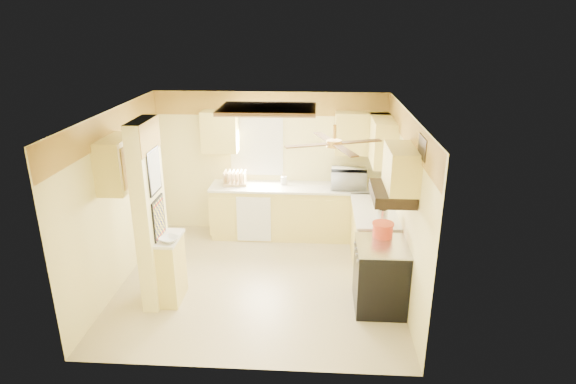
# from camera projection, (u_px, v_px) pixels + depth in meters

# --- Properties ---
(floor) EXTENTS (4.00, 4.00, 0.00)m
(floor) POSITION_uv_depth(u_px,v_px,m) (260.00, 281.00, 7.11)
(floor) COLOR #CAB98C
(floor) RESTS_ON ground
(ceiling) EXTENTS (4.00, 4.00, 0.00)m
(ceiling) POSITION_uv_depth(u_px,v_px,m) (256.00, 113.00, 6.26)
(ceiling) COLOR white
(ceiling) RESTS_ON wall_back
(wall_back) EXTENTS (4.00, 0.00, 4.00)m
(wall_back) POSITION_uv_depth(u_px,v_px,m) (271.00, 163.00, 8.47)
(wall_back) COLOR #FFF09B
(wall_back) RESTS_ON floor
(wall_front) EXTENTS (4.00, 0.00, 4.00)m
(wall_front) POSITION_uv_depth(u_px,v_px,m) (236.00, 269.00, 4.90)
(wall_front) COLOR #FFF09B
(wall_front) RESTS_ON floor
(wall_left) EXTENTS (0.00, 3.80, 3.80)m
(wall_left) POSITION_uv_depth(u_px,v_px,m) (118.00, 199.00, 6.80)
(wall_left) COLOR #FFF09B
(wall_left) RESTS_ON floor
(wall_right) EXTENTS (0.00, 3.80, 3.80)m
(wall_right) POSITION_uv_depth(u_px,v_px,m) (404.00, 205.00, 6.57)
(wall_right) COLOR #FFF09B
(wall_right) RESTS_ON floor
(wallpaper_border) EXTENTS (4.00, 0.02, 0.40)m
(wallpaper_border) POSITION_uv_depth(u_px,v_px,m) (270.00, 104.00, 8.09)
(wallpaper_border) COLOR #FFC84B
(wallpaper_border) RESTS_ON wall_back
(partition_column) EXTENTS (0.20, 0.70, 2.50)m
(partition_column) POSITION_uv_depth(u_px,v_px,m) (150.00, 215.00, 6.25)
(partition_column) COLOR #FFF09B
(partition_column) RESTS_ON floor
(partition_ledge) EXTENTS (0.25, 0.55, 0.90)m
(partition_ledge) POSITION_uv_depth(u_px,v_px,m) (172.00, 270.00, 6.51)
(partition_ledge) COLOR #E3D567
(partition_ledge) RESTS_ON floor
(ledge_top) EXTENTS (0.28, 0.58, 0.04)m
(ledge_top) POSITION_uv_depth(u_px,v_px,m) (169.00, 238.00, 6.35)
(ledge_top) COLOR white
(ledge_top) RESTS_ON partition_ledge
(lower_cabinets_back) EXTENTS (3.00, 0.60, 0.90)m
(lower_cabinets_back) POSITION_uv_depth(u_px,v_px,m) (298.00, 212.00, 8.43)
(lower_cabinets_back) COLOR #E3D567
(lower_cabinets_back) RESTS_ON floor
(lower_cabinets_right) EXTENTS (0.60, 1.40, 0.90)m
(lower_cabinets_right) POSITION_uv_depth(u_px,v_px,m) (373.00, 239.00, 7.42)
(lower_cabinets_right) COLOR #E3D567
(lower_cabinets_right) RESTS_ON floor
(countertop_back) EXTENTS (3.04, 0.64, 0.04)m
(countertop_back) POSITION_uv_depth(u_px,v_px,m) (299.00, 187.00, 8.26)
(countertop_back) COLOR white
(countertop_back) RESTS_ON lower_cabinets_back
(countertop_right) EXTENTS (0.64, 1.44, 0.04)m
(countertop_right) POSITION_uv_depth(u_px,v_px,m) (375.00, 211.00, 7.26)
(countertop_right) COLOR white
(countertop_right) RESTS_ON lower_cabinets_right
(dishwasher_panel) EXTENTS (0.58, 0.02, 0.80)m
(dishwasher_panel) POSITION_uv_depth(u_px,v_px,m) (254.00, 219.00, 8.19)
(dishwasher_panel) COLOR white
(dishwasher_panel) RESTS_ON lower_cabinets_back
(window) EXTENTS (0.92, 0.02, 1.02)m
(window) POSITION_uv_depth(u_px,v_px,m) (257.00, 147.00, 8.37)
(window) COLOR white
(window) RESTS_ON wall_back
(upper_cab_back_left) EXTENTS (0.60, 0.35, 0.70)m
(upper_cab_back_left) POSITION_uv_depth(u_px,v_px,m) (220.00, 131.00, 8.15)
(upper_cab_back_left) COLOR #E3D567
(upper_cab_back_left) RESTS_ON wall_back
(upper_cab_back_right) EXTENTS (0.90, 0.35, 0.70)m
(upper_cab_back_right) POSITION_uv_depth(u_px,v_px,m) (362.00, 133.00, 8.01)
(upper_cab_back_right) COLOR #E3D567
(upper_cab_back_right) RESTS_ON wall_back
(upper_cab_right) EXTENTS (0.35, 1.00, 0.70)m
(upper_cab_right) POSITION_uv_depth(u_px,v_px,m) (382.00, 140.00, 7.55)
(upper_cab_right) COLOR #E3D567
(upper_cab_right) RESTS_ON wall_right
(upper_cab_left_wall) EXTENTS (0.35, 0.75, 0.70)m
(upper_cab_left_wall) POSITION_uv_depth(u_px,v_px,m) (118.00, 164.00, 6.35)
(upper_cab_left_wall) COLOR #E3D567
(upper_cab_left_wall) RESTS_ON wall_left
(upper_cab_over_stove) EXTENTS (0.35, 0.76, 0.52)m
(upper_cab_over_stove) POSITION_uv_depth(u_px,v_px,m) (401.00, 168.00, 5.83)
(upper_cab_over_stove) COLOR #E3D567
(upper_cab_over_stove) RESTS_ON wall_right
(stove) EXTENTS (0.68, 0.77, 0.92)m
(stove) POSITION_uv_depth(u_px,v_px,m) (380.00, 276.00, 6.34)
(stove) COLOR black
(stove) RESTS_ON floor
(range_hood) EXTENTS (0.50, 0.76, 0.14)m
(range_hood) POSITION_uv_depth(u_px,v_px,m) (392.00, 193.00, 5.94)
(range_hood) COLOR black
(range_hood) RESTS_ON upper_cab_over_stove
(poster_menu) EXTENTS (0.02, 0.42, 0.57)m
(poster_menu) POSITION_uv_depth(u_px,v_px,m) (154.00, 171.00, 6.04)
(poster_menu) COLOR black
(poster_menu) RESTS_ON partition_column
(poster_nashville) EXTENTS (0.02, 0.42, 0.57)m
(poster_nashville) POSITION_uv_depth(u_px,v_px,m) (159.00, 219.00, 6.26)
(poster_nashville) COLOR black
(poster_nashville) RESTS_ON partition_column
(ceiling_light_panel) EXTENTS (1.35, 0.95, 0.06)m
(ceiling_light_panel) POSITION_uv_depth(u_px,v_px,m) (268.00, 109.00, 6.74)
(ceiling_light_panel) COLOR brown
(ceiling_light_panel) RESTS_ON ceiling
(ceiling_fan) EXTENTS (1.15, 1.15, 0.26)m
(ceiling_fan) POSITION_uv_depth(u_px,v_px,m) (334.00, 143.00, 5.62)
(ceiling_fan) COLOR gold
(ceiling_fan) RESTS_ON ceiling
(vent_grate) EXTENTS (0.02, 0.40, 0.25)m
(vent_grate) POSITION_uv_depth(u_px,v_px,m) (423.00, 148.00, 5.37)
(vent_grate) COLOR black
(vent_grate) RESTS_ON wall_right
(microwave) EXTENTS (0.61, 0.43, 0.33)m
(microwave) POSITION_uv_depth(u_px,v_px,m) (349.00, 179.00, 8.12)
(microwave) COLOR white
(microwave) RESTS_ON countertop_back
(bowl) EXTENTS (0.31, 0.31, 0.06)m
(bowl) POSITION_uv_depth(u_px,v_px,m) (169.00, 239.00, 6.21)
(bowl) COLOR white
(bowl) RESTS_ON ledge_top
(dutch_oven) EXTENTS (0.29, 0.29, 0.19)m
(dutch_oven) POSITION_uv_depth(u_px,v_px,m) (383.00, 230.00, 6.39)
(dutch_oven) COLOR red
(dutch_oven) RESTS_ON stove
(kettle) EXTENTS (0.15, 0.15, 0.23)m
(kettle) POSITION_uv_depth(u_px,v_px,m) (382.00, 215.00, 6.77)
(kettle) COLOR silver
(kettle) RESTS_ON countertop_right
(dish_rack) EXTENTS (0.43, 0.34, 0.23)m
(dish_rack) POSITION_uv_depth(u_px,v_px,m) (235.00, 180.00, 8.32)
(dish_rack) COLOR tan
(dish_rack) RESTS_ON countertop_back
(utensil_crock) EXTENTS (0.11, 0.11, 0.21)m
(utensil_crock) POSITION_uv_depth(u_px,v_px,m) (284.00, 180.00, 8.33)
(utensil_crock) COLOR white
(utensil_crock) RESTS_ON countertop_back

